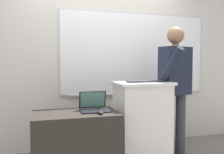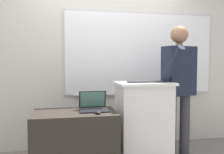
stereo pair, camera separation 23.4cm
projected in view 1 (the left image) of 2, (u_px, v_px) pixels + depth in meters
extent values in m
cube|color=beige|center=(99.00, 58.00, 3.57)|extent=(6.40, 0.12, 2.65)
cube|color=#B7B7BC|center=(136.00, 54.00, 3.66)|extent=(2.34, 0.02, 1.26)
cube|color=white|center=(136.00, 54.00, 3.65)|extent=(2.29, 0.02, 1.21)
cube|color=#B7B7BC|center=(136.00, 93.00, 3.67)|extent=(2.06, 0.04, 0.02)
cube|color=silver|center=(142.00, 124.00, 2.96)|extent=(0.62, 0.49, 0.99)
cube|color=silver|center=(142.00, 83.00, 2.93)|extent=(0.67, 0.53, 0.03)
cube|color=#28231E|center=(76.00, 145.00, 2.58)|extent=(0.91, 0.55, 0.72)
cylinder|color=#333338|center=(168.00, 127.00, 3.11)|extent=(0.13, 0.13, 0.84)
cylinder|color=#333338|center=(180.00, 124.00, 3.22)|extent=(0.13, 0.13, 0.84)
cube|color=black|center=(175.00, 71.00, 3.12)|extent=(0.45, 0.31, 0.63)
cylinder|color=#8C6647|center=(175.00, 45.00, 3.10)|extent=(0.09, 0.09, 0.04)
sphere|color=#8C6647|center=(176.00, 35.00, 3.09)|extent=(0.22, 0.22, 0.22)
cylinder|color=black|center=(169.00, 68.00, 2.83)|extent=(0.18, 0.44, 0.52)
cylinder|color=black|center=(187.00, 72.00, 3.23)|extent=(0.08, 0.08, 0.60)
cube|color=black|center=(95.00, 111.00, 2.61)|extent=(0.32, 0.23, 0.01)
cube|color=black|center=(93.00, 100.00, 2.73)|extent=(0.31, 0.05, 0.20)
cube|color=#4C7A6B|center=(93.00, 100.00, 2.72)|extent=(0.28, 0.04, 0.17)
cube|color=#2D2D30|center=(144.00, 81.00, 2.86)|extent=(0.43, 0.12, 0.02)
ellipsoid|color=black|center=(100.00, 112.00, 2.47)|extent=(0.06, 0.10, 0.03)
ellipsoid|color=black|center=(164.00, 80.00, 2.94)|extent=(0.06, 0.10, 0.03)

